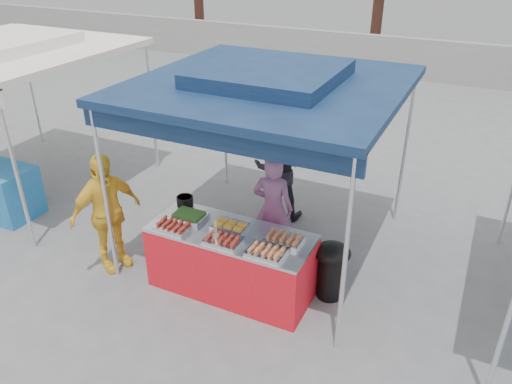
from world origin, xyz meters
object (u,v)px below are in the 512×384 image
at_px(wok_burner, 331,266).
at_px(customer_person, 106,213).
at_px(vendor_woman, 273,209).
at_px(cooking_pot, 185,201).
at_px(vendor_table, 231,261).
at_px(helper_man, 279,169).

distance_m(wok_burner, customer_person, 2.92).
distance_m(vendor_woman, customer_person, 2.16).
bearing_deg(cooking_pot, wok_burner, 2.59).
bearing_deg(customer_person, wok_burner, -54.90).
height_order(vendor_table, cooking_pot, cooking_pot).
bearing_deg(vendor_woman, vendor_table, 70.87).
bearing_deg(wok_burner, vendor_table, -138.31).
bearing_deg(vendor_table, cooking_pot, 159.66).
bearing_deg(wok_burner, cooking_pot, -154.93).
distance_m(wok_burner, helper_man, 2.09).
relative_size(vendor_table, helper_man, 1.25).
bearing_deg(vendor_woman, wok_burner, 145.48).
height_order(wok_burner, helper_man, helper_man).
height_order(vendor_table, vendor_woman, vendor_woman).
bearing_deg(helper_man, vendor_woman, 95.26).
xyz_separation_m(cooking_pot, wok_burner, (1.99, 0.09, -0.47)).
distance_m(cooking_pot, vendor_woman, 1.16).
bearing_deg(wok_burner, helper_man, 153.92).
height_order(vendor_table, helper_man, helper_man).
bearing_deg(helper_man, cooking_pot, 54.95).
bearing_deg(wok_burner, customer_person, -144.46).
bearing_deg(helper_man, vendor_table, 82.14).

